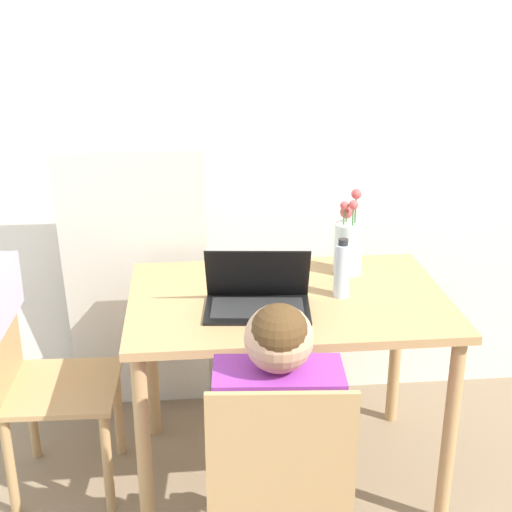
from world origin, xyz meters
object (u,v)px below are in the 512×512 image
(chair_occupied, at_px, (278,501))
(chair_spare, at_px, (23,346))
(laptop, at_px, (257,294))
(water_bottle, at_px, (342,270))
(person_seated, at_px, (277,419))
(flower_vase, at_px, (348,244))

(chair_occupied, height_order, chair_spare, chair_spare)
(laptop, bearing_deg, water_bottle, 18.40)
(person_seated, bearing_deg, chair_occupied, 90.00)
(water_bottle, bearing_deg, person_seated, -117.93)
(person_seated, distance_m, water_bottle, 0.68)
(person_seated, relative_size, water_bottle, 4.76)
(chair_occupied, relative_size, chair_spare, 0.99)
(laptop, distance_m, water_bottle, 0.32)
(chair_occupied, bearing_deg, laptop, -85.71)
(chair_spare, height_order, water_bottle, water_bottle)
(water_bottle, bearing_deg, laptop, -167.45)
(chair_occupied, xyz_separation_m, laptop, (0.00, 0.61, 0.36))
(flower_vase, bearing_deg, water_bottle, -107.84)
(chair_spare, distance_m, laptop, 0.87)
(chair_spare, relative_size, laptop, 2.33)
(laptop, height_order, flower_vase, flower_vase)
(flower_vase, bearing_deg, chair_occupied, -112.91)
(chair_spare, distance_m, water_bottle, 1.17)
(chair_occupied, distance_m, laptop, 0.71)
(chair_spare, height_order, laptop, laptop)
(person_seated, xyz_separation_m, laptop, (-0.01, 0.50, 0.17))
(chair_occupied, xyz_separation_m, person_seated, (0.01, 0.11, 0.19))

